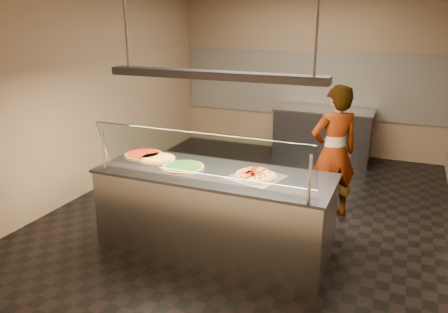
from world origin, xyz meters
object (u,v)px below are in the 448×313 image
at_px(half_pizza_sausage, 265,176).
at_px(pizza_cheese, 157,158).
at_px(sneeze_guard, 199,154).
at_px(perforated_tray, 256,177).
at_px(half_pizza_pepperoni, 247,173).
at_px(worker, 334,153).
at_px(pizza_spinach, 183,167).
at_px(heat_lamp_housing, 213,75).
at_px(pizza_tomato, 144,154).
at_px(prep_table, 323,134).
at_px(serving_counter, 214,212).
at_px(pizza_spatula, 175,162).

xyz_separation_m(half_pizza_sausage, pizza_cheese, (-1.34, 0.13, -0.01)).
height_order(sneeze_guard, half_pizza_sausage, sneeze_guard).
xyz_separation_m(sneeze_guard, perforated_tray, (0.47, 0.36, -0.29)).
height_order(half_pizza_pepperoni, worker, worker).
distance_m(pizza_spinach, heat_lamp_housing, 1.07).
distance_m(worker, heat_lamp_housing, 2.06).
bearing_deg(pizza_tomato, perforated_tray, -7.77).
relative_size(pizza_cheese, prep_table, 0.26).
height_order(pizza_tomato, prep_table, pizza_tomato).
bearing_deg(perforated_tray, half_pizza_pepperoni, 179.71).
distance_m(half_pizza_sausage, pizza_cheese, 1.35).
relative_size(pizza_spinach, heat_lamp_housing, 0.21).
bearing_deg(sneeze_guard, pizza_tomato, 151.13).
distance_m(pizza_spinach, worker, 2.00).
relative_size(perforated_tray, pizza_spinach, 1.28).
height_order(serving_counter, pizza_tomato, pizza_tomato).
xyz_separation_m(serving_counter, pizza_tomato, (-1.01, 0.21, 0.48)).
bearing_deg(worker, pizza_tomato, -5.14).
distance_m(serving_counter, sneeze_guard, 0.83).
distance_m(pizza_spinach, prep_table, 3.93).
relative_size(sneeze_guard, prep_table, 1.33).
xyz_separation_m(prep_table, heat_lamp_housing, (-0.47, -3.80, 1.48)).
relative_size(sneeze_guard, pizza_cheese, 5.13).
bearing_deg(pizza_tomato, worker, 30.51).
bearing_deg(serving_counter, perforated_tray, 1.46).
relative_size(serving_counter, worker, 1.47).
bearing_deg(heat_lamp_housing, serving_counter, 91.79).
height_order(pizza_cheese, pizza_tomato, same).
bearing_deg(half_pizza_pepperoni, pizza_cheese, 173.71).
bearing_deg(pizza_tomato, prep_table, 67.54).
distance_m(sneeze_guard, perforated_tray, 0.65).
bearing_deg(pizza_cheese, serving_counter, -10.10).
distance_m(serving_counter, half_pizza_sausage, 0.75).
height_order(serving_counter, half_pizza_sausage, half_pizza_sausage).
relative_size(half_pizza_pepperoni, pizza_spinach, 0.94).
height_order(perforated_tray, half_pizza_pepperoni, half_pizza_pepperoni).
xyz_separation_m(sneeze_guard, pizza_tomato, (-1.01, 0.56, -0.28)).
relative_size(pizza_tomato, worker, 0.27).
height_order(perforated_tray, pizza_spatula, pizza_spatula).
height_order(half_pizza_pepperoni, pizza_tomato, half_pizza_pepperoni).
relative_size(perforated_tray, half_pizza_sausage, 1.36).
height_order(pizza_spinach, worker, worker).
bearing_deg(pizza_spatula, pizza_spinach, -26.49).
height_order(half_pizza_pepperoni, prep_table, half_pizza_pepperoni).
relative_size(half_pizza_sausage, worker, 0.26).
xyz_separation_m(serving_counter, worker, (1.03, 1.41, 0.40)).
distance_m(half_pizza_pepperoni, prep_table, 3.82).
bearing_deg(pizza_tomato, pizza_spatula, -17.42).
distance_m(perforated_tray, prep_table, 3.81).
bearing_deg(perforated_tray, pizza_cheese, 174.17).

